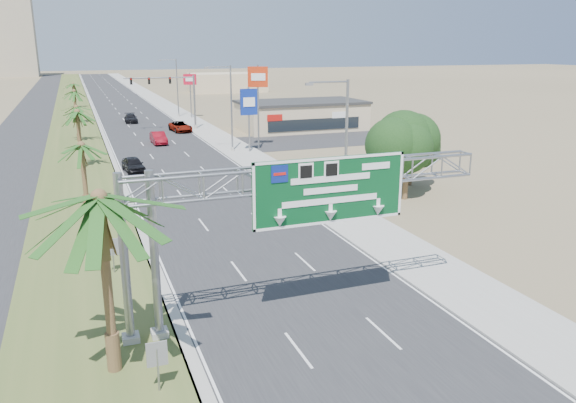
# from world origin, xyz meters

# --- Properties ---
(road) EXTENTS (12.00, 300.00, 0.02)m
(road) POSITION_xyz_m (0.00, 110.00, 0.01)
(road) COLOR #28282B
(road) RESTS_ON ground
(sidewalk_right) EXTENTS (4.00, 300.00, 0.10)m
(sidewalk_right) POSITION_xyz_m (8.50, 110.00, 0.05)
(sidewalk_right) COLOR #9E9B93
(sidewalk_right) RESTS_ON ground
(median_grass) EXTENTS (7.00, 300.00, 0.12)m
(median_grass) POSITION_xyz_m (-10.00, 110.00, 0.06)
(median_grass) COLOR #465827
(median_grass) RESTS_ON ground
(opposing_road) EXTENTS (8.00, 300.00, 0.02)m
(opposing_road) POSITION_xyz_m (-17.00, 110.00, 0.01)
(opposing_road) COLOR #28282B
(opposing_road) RESTS_ON ground
(sign_gantry) EXTENTS (16.75, 1.24, 7.50)m
(sign_gantry) POSITION_xyz_m (-1.06, 9.93, 6.06)
(sign_gantry) COLOR gray
(sign_gantry) RESTS_ON ground
(palm_near) EXTENTS (5.70, 5.70, 8.35)m
(palm_near) POSITION_xyz_m (-9.20, 8.00, 6.93)
(palm_near) COLOR brown
(palm_near) RESTS_ON ground
(palm_row_b) EXTENTS (3.99, 3.99, 5.95)m
(palm_row_b) POSITION_xyz_m (-9.50, 32.00, 4.90)
(palm_row_b) COLOR brown
(palm_row_b) RESTS_ON ground
(palm_row_c) EXTENTS (3.99, 3.99, 6.75)m
(palm_row_c) POSITION_xyz_m (-9.50, 48.00, 5.66)
(palm_row_c) COLOR brown
(palm_row_c) RESTS_ON ground
(palm_row_d) EXTENTS (3.99, 3.99, 5.45)m
(palm_row_d) POSITION_xyz_m (-9.50, 66.00, 4.42)
(palm_row_d) COLOR brown
(palm_row_d) RESTS_ON ground
(palm_row_e) EXTENTS (3.99, 3.99, 6.15)m
(palm_row_e) POSITION_xyz_m (-9.50, 85.00, 5.09)
(palm_row_e) COLOR brown
(palm_row_e) RESTS_ON ground
(palm_row_f) EXTENTS (3.99, 3.99, 5.75)m
(palm_row_f) POSITION_xyz_m (-9.50, 110.00, 4.71)
(palm_row_f) COLOR brown
(palm_row_f) RESTS_ON ground
(streetlight_near) EXTENTS (3.27, 0.44, 10.00)m
(streetlight_near) POSITION_xyz_m (7.30, 22.00, 4.69)
(streetlight_near) COLOR gray
(streetlight_near) RESTS_ON ground
(streetlight_mid) EXTENTS (3.27, 0.44, 10.00)m
(streetlight_mid) POSITION_xyz_m (7.30, 52.00, 4.69)
(streetlight_mid) COLOR gray
(streetlight_mid) RESTS_ON ground
(streetlight_far) EXTENTS (3.27, 0.44, 10.00)m
(streetlight_far) POSITION_xyz_m (7.30, 88.00, 4.69)
(streetlight_far) COLOR gray
(streetlight_far) RESTS_ON ground
(signal_mast) EXTENTS (10.28, 0.71, 8.00)m
(signal_mast) POSITION_xyz_m (5.17, 71.97, 4.85)
(signal_mast) COLOR gray
(signal_mast) RESTS_ON ground
(store_building) EXTENTS (18.00, 10.00, 4.00)m
(store_building) POSITION_xyz_m (22.00, 66.00, 2.00)
(store_building) COLOR #CCB78A
(store_building) RESTS_ON ground
(oak_near) EXTENTS (4.50, 4.50, 6.80)m
(oak_near) POSITION_xyz_m (15.00, 26.00, 4.53)
(oak_near) COLOR brown
(oak_near) RESTS_ON ground
(oak_far) EXTENTS (3.50, 3.50, 5.60)m
(oak_far) POSITION_xyz_m (18.00, 30.00, 3.82)
(oak_far) COLOR brown
(oak_far) RESTS_ON ground
(median_signback_a) EXTENTS (0.75, 0.08, 2.08)m
(median_signback_a) POSITION_xyz_m (-7.80, 6.00, 1.45)
(median_signback_a) COLOR gray
(median_signback_a) RESTS_ON ground
(median_signback_b) EXTENTS (0.75, 0.08, 2.08)m
(median_signback_b) POSITION_xyz_m (-8.50, 18.00, 1.45)
(median_signback_b) COLOR gray
(median_signback_b) RESTS_ON ground
(tower_distant) EXTENTS (20.00, 16.00, 35.00)m
(tower_distant) POSITION_xyz_m (-32.00, 250.00, 17.50)
(tower_distant) COLOR tan
(tower_distant) RESTS_ON ground
(building_distant_right) EXTENTS (20.00, 12.00, 5.00)m
(building_distant_right) POSITION_xyz_m (30.00, 140.00, 2.50)
(building_distant_right) COLOR #CCB78A
(building_distant_right) RESTS_ON ground
(car_left_lane) EXTENTS (2.22, 4.52, 1.48)m
(car_left_lane) POSITION_xyz_m (-4.76, 44.45, 0.74)
(car_left_lane) COLOR black
(car_left_lane) RESTS_ON ground
(car_mid_lane) EXTENTS (1.76, 4.71, 1.54)m
(car_mid_lane) POSITION_xyz_m (0.01, 60.41, 0.77)
(car_mid_lane) COLOR maroon
(car_mid_lane) RESTS_ON ground
(car_right_lane) EXTENTS (2.99, 5.50, 1.46)m
(car_right_lane) POSITION_xyz_m (4.57, 70.11, 0.73)
(car_right_lane) COLOR gray
(car_right_lane) RESTS_ON ground
(car_far) EXTENTS (2.10, 4.87, 1.40)m
(car_far) POSITION_xyz_m (-1.20, 83.05, 0.70)
(car_far) COLOR black
(car_far) RESTS_ON ground
(pole_sign_red_near) EXTENTS (2.38, 1.02, 10.00)m
(pole_sign_red_near) POSITION_xyz_m (11.04, 52.79, 7.94)
(pole_sign_red_near) COLOR gray
(pole_sign_red_near) RESTS_ON ground
(pole_sign_blue) EXTENTS (2.01, 0.39, 7.60)m
(pole_sign_blue) POSITION_xyz_m (9.23, 50.70, 5.60)
(pole_sign_blue) COLOR gray
(pole_sign_blue) RESTS_ON ground
(pole_sign_red_far) EXTENTS (2.17, 1.01, 7.71)m
(pole_sign_red_far) POSITION_xyz_m (9.32, 85.72, 6.06)
(pole_sign_red_far) COLOR gray
(pole_sign_red_far) RESTS_ON ground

